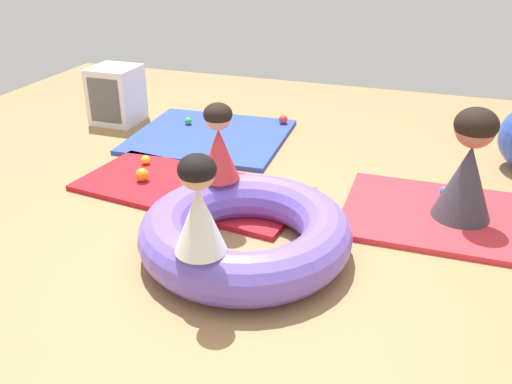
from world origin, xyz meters
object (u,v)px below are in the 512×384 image
(play_ball_green, at_px, (188,121))
(inflatable_cushion, at_px, (245,232))
(child_in_red, at_px, (219,143))
(play_ball_teal, at_px, (227,193))
(play_ball_blue, at_px, (445,191))
(play_ball_red, at_px, (283,119))
(play_ball_yellow, at_px, (146,160))
(child_in_white, at_px, (199,206))
(adult_seated, at_px, (469,166))
(storage_cube, at_px, (115,96))
(play_ball_orange, at_px, (142,175))

(play_ball_green, bearing_deg, inflatable_cushion, -56.27)
(child_in_red, height_order, play_ball_teal, child_in_red)
(play_ball_blue, height_order, play_ball_teal, play_ball_teal)
(play_ball_green, height_order, play_ball_teal, play_ball_teal)
(play_ball_red, bearing_deg, play_ball_yellow, -120.22)
(play_ball_teal, bearing_deg, play_ball_red, 93.00)
(inflatable_cushion, bearing_deg, play_ball_teal, 120.93)
(child_in_white, distance_m, adult_seated, 1.89)
(child_in_white, relative_size, play_ball_red, 6.17)
(adult_seated, distance_m, play_ball_blue, 0.45)
(inflatable_cushion, height_order, play_ball_blue, inflatable_cushion)
(adult_seated, bearing_deg, play_ball_blue, -158.14)
(play_ball_blue, xyz_separation_m, storage_cube, (-3.20, 0.76, 0.20))
(child_in_red, height_order, play_ball_green, child_in_red)
(child_in_white, height_order, play_ball_orange, child_in_white)
(child_in_red, relative_size, play_ball_blue, 7.02)
(adult_seated, xyz_separation_m, play_ball_green, (-2.56, 1.11, -0.34))
(adult_seated, distance_m, play_ball_green, 2.81)
(play_ball_blue, height_order, storage_cube, storage_cube)
(inflatable_cushion, relative_size, play_ball_red, 14.79)
(play_ball_blue, distance_m, storage_cube, 3.29)
(child_in_red, bearing_deg, storage_cube, -81.24)
(play_ball_teal, distance_m, storage_cube, 2.18)
(play_ball_orange, bearing_deg, child_in_red, -20.19)
(adult_seated, xyz_separation_m, storage_cube, (-3.31, 1.04, -0.13))
(child_in_white, distance_m, play_ball_yellow, 1.92)
(inflatable_cushion, bearing_deg, play_ball_yellow, 141.92)
(inflatable_cushion, height_order, play_ball_teal, inflatable_cushion)
(play_ball_red, distance_m, play_ball_yellow, 1.56)
(play_ball_green, distance_m, play_ball_teal, 1.69)
(inflatable_cushion, xyz_separation_m, play_ball_teal, (-0.35, 0.58, -0.07))
(play_ball_orange, relative_size, play_ball_red, 1.19)
(play_ball_red, distance_m, play_ball_teal, 1.72)
(play_ball_blue, relative_size, play_ball_yellow, 0.99)
(child_in_red, distance_m, play_ball_orange, 0.94)
(child_in_red, height_order, child_in_white, child_in_white)
(storage_cube, bearing_deg, play_ball_orange, -51.48)
(child_in_white, distance_m, storage_cube, 3.13)
(adult_seated, bearing_deg, inflatable_cushion, -54.76)
(inflatable_cushion, xyz_separation_m, storage_cube, (-2.07, 1.90, 0.13))
(child_in_red, distance_m, play_ball_yellow, 1.18)
(inflatable_cushion, distance_m, play_ball_green, 2.37)
(adult_seated, relative_size, play_ball_orange, 7.36)
(child_in_red, distance_m, adult_seated, 1.64)
(inflatable_cushion, xyz_separation_m, play_ball_blue, (1.13, 1.15, -0.07))
(play_ball_yellow, relative_size, play_ball_teal, 0.82)
(play_ball_teal, bearing_deg, inflatable_cushion, -59.07)
(play_ball_blue, bearing_deg, adult_seated, -68.52)
(play_ball_orange, height_order, play_ball_green, play_ball_orange)
(child_in_red, distance_m, play_ball_blue, 1.70)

